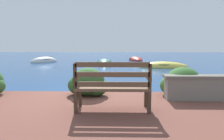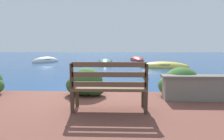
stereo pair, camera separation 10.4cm
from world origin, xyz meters
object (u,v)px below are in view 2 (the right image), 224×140
at_px(rowboat_outer, 137,60).
at_px(rowboat_nearest, 164,67).
at_px(mooring_buoy, 187,72).
at_px(rowboat_far, 46,61).
at_px(park_bench, 109,85).
at_px(rowboat_mid, 105,63).

bearing_deg(rowboat_outer, rowboat_nearest, -177.21).
relative_size(rowboat_outer, mooring_buoy, 6.67).
height_order(rowboat_nearest, rowboat_far, rowboat_far).
bearing_deg(park_bench, rowboat_far, 118.77).
relative_size(park_bench, mooring_buoy, 3.02).
height_order(rowboat_mid, rowboat_far, rowboat_far).
bearing_deg(rowboat_outer, rowboat_mid, 136.53).
xyz_separation_m(rowboat_nearest, rowboat_mid, (-4.06, 2.68, 0.00)).
distance_m(rowboat_nearest, rowboat_far, 10.20).
xyz_separation_m(rowboat_mid, rowboat_far, (-5.32, 1.33, 0.01)).
distance_m(rowboat_nearest, rowboat_outer, 6.73).
xyz_separation_m(park_bench, rowboat_mid, (-0.92, 12.18, -0.64)).
distance_m(rowboat_nearest, mooring_buoy, 2.66).
relative_size(rowboat_nearest, rowboat_far, 1.28).
bearing_deg(rowboat_outer, rowboat_far, 100.08).
distance_m(park_bench, rowboat_mid, 12.23).
relative_size(park_bench, rowboat_nearest, 0.43).
distance_m(park_bench, rowboat_outer, 16.24).
xyz_separation_m(rowboat_nearest, mooring_buoy, (0.63, -2.58, 0.01)).
bearing_deg(rowboat_outer, mooring_buoy, -176.26).
height_order(rowboat_mid, mooring_buoy, rowboat_mid).
relative_size(park_bench, rowboat_outer, 0.45).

